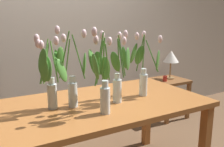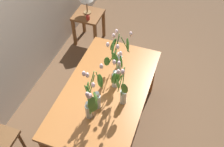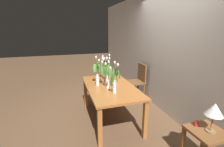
{
  "view_description": "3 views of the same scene",
  "coord_description": "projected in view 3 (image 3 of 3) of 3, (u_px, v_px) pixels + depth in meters",
  "views": [
    {
      "loc": [
        -0.83,
        -1.61,
        1.36
      ],
      "look_at": [
        0.05,
        -0.06,
        0.97
      ],
      "focal_mm": 39.17,
      "sensor_mm": 36.0,
      "label": 1
    },
    {
      "loc": [
        -1.63,
        -0.65,
        2.94
      ],
      "look_at": [
        0.04,
        -0.06,
        0.98
      ],
      "focal_mm": 40.75,
      "sensor_mm": 36.0,
      "label": 2
    },
    {
      "loc": [
        2.88,
        -0.86,
        1.84
      ],
      "look_at": [
        0.02,
        0.03,
        1.0
      ],
      "focal_mm": 26.09,
      "sensor_mm": 36.0,
      "label": 3
    }
  ],
  "objects": [
    {
      "name": "room_wall_rear",
      "position": [
        170.0,
        52.0,
        3.4
      ],
      "size": [
        9.0,
        0.1,
        2.7
      ],
      "primitive_type": "cube",
      "color": "beige",
      "rests_on": "ground"
    },
    {
      "name": "pillar_candle",
      "position": [
        196.0,
        123.0,
        2.21
      ],
      "size": [
        0.06,
        0.06,
        0.07
      ],
      "primitive_type": "cylinder",
      "color": "#B72D23",
      "rests_on": "side_table"
    },
    {
      "name": "ground_plane",
      "position": [
        110.0,
        119.0,
        3.39
      ],
      "size": [
        18.0,
        18.0,
        0.0
      ],
      "primitive_type": "plane",
      "color": "brown"
    },
    {
      "name": "tulip_vase_1",
      "position": [
        99.0,
        74.0,
        3.17
      ],
      "size": [
        0.22,
        0.21,
        0.58
      ],
      "color": "silver",
      "rests_on": "dining_table"
    },
    {
      "name": "dining_chair",
      "position": [
        138.0,
        79.0,
        4.32
      ],
      "size": [
        0.41,
        0.41,
        0.93
      ],
      "color": "brown",
      "rests_on": "ground"
    },
    {
      "name": "tulip_vase_4",
      "position": [
        108.0,
        72.0,
        3.36
      ],
      "size": [
        0.25,
        0.14,
        0.58
      ],
      "color": "silver",
      "rests_on": "dining_table"
    },
    {
      "name": "side_table",
      "position": [
        206.0,
        138.0,
        2.14
      ],
      "size": [
        0.44,
        0.44,
        0.55
      ],
      "color": "brown",
      "rests_on": "ground"
    },
    {
      "name": "table_lamp",
      "position": [
        214.0,
        110.0,
        2.01
      ],
      "size": [
        0.22,
        0.22,
        0.4
      ],
      "color": "olive",
      "rests_on": "side_table"
    },
    {
      "name": "tulip_vase_2",
      "position": [
        109.0,
        78.0,
        3.01
      ],
      "size": [
        0.14,
        0.22,
        0.55
      ],
      "color": "silver",
      "rests_on": "dining_table"
    },
    {
      "name": "tulip_vase_3",
      "position": [
        105.0,
        70.0,
        3.5
      ],
      "size": [
        0.23,
        0.17,
        0.54
      ],
      "color": "silver",
      "rests_on": "dining_table"
    },
    {
      "name": "dining_table",
      "position": [
        110.0,
        90.0,
        3.21
      ],
      "size": [
        1.6,
        0.9,
        0.74
      ],
      "color": "#A3602D",
      "rests_on": "ground"
    },
    {
      "name": "tulip_vase_0",
      "position": [
        115.0,
        82.0,
        2.78
      ],
      "size": [
        0.26,
        0.24,
        0.53
      ],
      "color": "silver",
      "rests_on": "dining_table"
    }
  ]
}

